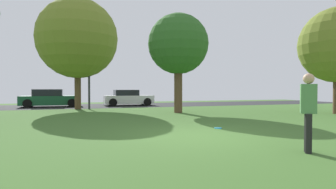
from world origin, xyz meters
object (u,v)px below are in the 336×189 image
(oak_tree_center, at_px, (77,39))
(parked_car_white, at_px, (128,98))
(parked_car_green, at_px, (50,99))
(frisbee_disc, at_px, (218,128))
(maple_tree_near, at_px, (178,44))
(person_catcher, at_px, (308,109))
(street_lamp_post, at_px, (89,76))

(oak_tree_center, relative_size, parked_car_white, 1.89)
(oak_tree_center, height_order, parked_car_green, oak_tree_center)
(oak_tree_center, relative_size, frisbee_disc, 28.04)
(maple_tree_near, relative_size, frisbee_disc, 21.51)
(oak_tree_center, bearing_deg, parked_car_green, 121.03)
(maple_tree_near, distance_m, parked_car_white, 8.73)
(person_catcher, xyz_separation_m, frisbee_disc, (-0.09, 3.95, -0.96))
(oak_tree_center, bearing_deg, street_lamp_post, -22.09)
(maple_tree_near, height_order, person_catcher, maple_tree_near)
(parked_car_white, bearing_deg, person_catcher, -87.56)
(oak_tree_center, distance_m, frisbee_disc, 13.07)
(street_lamp_post, bearing_deg, parked_car_white, 46.89)
(parked_car_white, bearing_deg, maple_tree_near, -78.59)
(maple_tree_near, relative_size, person_catcher, 3.32)
(parked_car_green, bearing_deg, person_catcher, -69.77)
(person_catcher, distance_m, frisbee_disc, 4.07)
(frisbee_disc, distance_m, street_lamp_post, 11.81)
(parked_car_white, xyz_separation_m, street_lamp_post, (-3.28, -3.50, 1.64))
(maple_tree_near, height_order, street_lamp_post, maple_tree_near)
(frisbee_disc, bearing_deg, street_lamp_post, 110.02)
(frisbee_disc, xyz_separation_m, parked_car_white, (-0.69, 14.39, 0.60))
(oak_tree_center, height_order, frisbee_disc, oak_tree_center)
(maple_tree_near, xyz_separation_m, frisbee_disc, (-0.90, -6.51, -3.99))
(street_lamp_post, bearing_deg, maple_tree_near, -42.00)
(parked_car_green, xyz_separation_m, parked_car_white, (6.04, -0.16, -0.02))
(person_catcher, height_order, parked_car_white, person_catcher)
(person_catcher, xyz_separation_m, parked_car_white, (-0.78, 18.34, -0.36))
(frisbee_disc, height_order, parked_car_white, parked_car_white)
(oak_tree_center, bearing_deg, person_catcher, -72.42)
(frisbee_disc, distance_m, parked_car_white, 14.42)
(oak_tree_center, height_order, street_lamp_post, oak_tree_center)
(maple_tree_near, xyz_separation_m, person_catcher, (-0.81, -10.46, -3.03))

